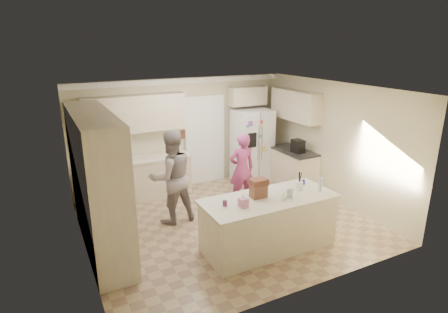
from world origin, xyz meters
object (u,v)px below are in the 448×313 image
teen_girl (242,169)px  refrigerator (252,146)px  coffee_maker (298,146)px  tissue_box (243,202)px  utensil_crock (299,186)px  teen_boy (171,177)px  dollhouse_body (258,191)px  island_base (268,224)px

teen_girl → refrigerator: bearing=-123.1°
coffee_maker → tissue_box: (-2.60, -2.00, -0.07)m
utensil_crock → teen_girl: teen_girl is taller
utensil_crock → coffee_maker: bearing=52.9°
tissue_box → teen_boy: teen_boy is taller
coffee_maker → tissue_box: coffee_maker is taller
dollhouse_body → island_base: bearing=-33.7°
refrigerator → dollhouse_body: 3.27m
utensil_crock → teen_girl: (-0.14, 1.75, -0.22)m
utensil_crock → teen_boy: (-1.76, 1.63, -0.08)m
island_base → dollhouse_body: (-0.15, 0.10, 0.60)m
coffee_maker → teen_girl: (-1.54, -0.10, -0.29)m
utensil_crock → tissue_box: bearing=-172.9°
dollhouse_body → coffee_maker: bearing=39.3°
tissue_box → dollhouse_body: size_ratio=0.54×
island_base → utensil_crock: size_ratio=14.67×
teen_girl → coffee_maker: bearing=-170.1°
coffee_maker → teen_boy: size_ratio=0.16×
coffee_maker → teen_girl: size_ratio=0.19×
coffee_maker → utensil_crock: (-1.40, -1.85, -0.07)m
tissue_box → teen_girl: (1.06, 1.90, -0.21)m
island_base → teen_boy: size_ratio=1.20×
refrigerator → island_base: bearing=-116.1°
refrigerator → coffee_maker: (0.60, -1.05, 0.17)m
island_base → dollhouse_body: 0.62m
utensil_crock → teen_girl: size_ratio=0.10×
tissue_box → dollhouse_body: (0.40, 0.20, 0.04)m
refrigerator → teen_boy: teen_boy is taller
teen_boy → teen_girl: bearing=-179.8°
island_base → utensil_crock: (0.65, 0.05, 0.56)m
coffee_maker → dollhouse_body: bearing=-140.7°
utensil_crock → dollhouse_body: size_ratio=0.58×
refrigerator → teen_boy: size_ratio=0.98×
refrigerator → dollhouse_body: (-1.60, -2.85, 0.14)m
dollhouse_body → teen_boy: 1.85m
island_base → tissue_box: (-0.55, -0.10, 0.56)m
island_base → teen_boy: teen_boy is taller
refrigerator → utensil_crock: bearing=-105.3°
tissue_box → island_base: bearing=10.3°
refrigerator → teen_girl: refrigerator is taller
teen_boy → utensil_crock: bearing=133.1°
tissue_box → teen_boy: size_ratio=0.08×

